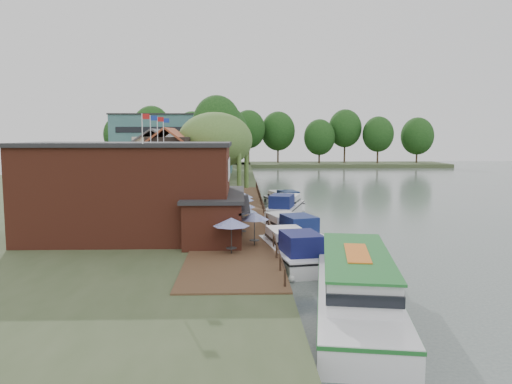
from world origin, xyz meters
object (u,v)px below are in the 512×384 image
object	(u,v)px
cottage_c	(196,160)
umbrella_1	(254,229)
cottage_b	(157,164)
cruiser_1	(290,227)
cruiser_0	(293,245)
hotel_block	(174,143)
umbrella_4	(243,208)
umbrella_3	(241,215)
swan	(292,278)
umbrella_5	(241,204)
cruiser_3	(283,198)
cottage_a	(170,169)
willow	(215,158)
cruiser_2	(285,204)
umbrella_2	(242,221)
tour_boat	(357,286)
umbrella_0	(231,236)
pub	(155,190)

from	to	relation	value
cottage_c	umbrella_1	distance (m)	38.23
cottage_b	cruiser_1	bearing A→B (deg)	-56.42
cruiser_0	cottage_c	bearing A→B (deg)	94.54
hotel_block	umbrella_4	size ratio (longest dim) A/B	10.69
umbrella_3	swan	xyz separation A→B (m)	(3.05, -11.23, -2.07)
umbrella_4	cruiser_1	xyz separation A→B (m)	(3.94, -3.74, -1.07)
hotel_block	umbrella_4	xyz separation A→B (m)	(14.61, -64.17, -4.86)
umbrella_3	cruiser_0	xyz separation A→B (m)	(3.57, -6.74, -1.05)
umbrella_3	umbrella_5	bearing A→B (deg)	89.57
umbrella_4	cruiser_3	xyz separation A→B (m)	(5.04, 16.28, -1.21)
cottage_a	willow	distance (m)	6.80
cruiser_2	cottage_c	bearing A→B (deg)	139.37
willow	umbrella_2	size ratio (longest dim) A/B	4.39
cruiser_2	umbrella_3	bearing A→B (deg)	-93.09
cruiser_3	tour_boat	size ratio (longest dim) A/B	0.65
cruiser_3	umbrella_2	bearing A→B (deg)	-118.61
umbrella_2	cruiser_3	xyz separation A→B (m)	(5.13, 23.18, -1.21)
cottage_c	umbrella_5	distance (m)	25.84
swan	cruiser_3	bearing A→B (deg)	86.12
cruiser_3	umbrella_3	bearing A→B (deg)	-120.40
willow	hotel_block	bearing A→B (deg)	102.71
umbrella_4	cruiser_2	xyz separation A→B (m)	(4.73, 10.00, -1.05)
hotel_block	umbrella_5	world-z (taller)	hotel_block
willow	cruiser_1	distance (m)	18.98
cruiser_2	umbrella_2	bearing A→B (deg)	-89.98
umbrella_5	swan	world-z (taller)	umbrella_5
cruiser_0	tour_boat	world-z (taller)	tour_boat
tour_boat	swan	distance (m)	6.47
cruiser_3	cruiser_0	bearing A→B (deg)	-109.56
cottage_b	cottage_c	xyz separation A→B (m)	(4.00, 9.00, 0.00)
cruiser_2	cottage_b	bearing A→B (deg)	167.89
cottage_c	umbrella_1	xyz separation A→B (m)	(7.40, -37.39, -2.96)
cottage_c	willow	size ratio (longest dim) A/B	0.82
cruiser_1	swan	bearing A→B (deg)	-111.43
umbrella_0	cruiser_0	bearing A→B (deg)	22.54
cruiser_2	tour_boat	world-z (taller)	tour_boat
pub	cruiser_2	bearing A→B (deg)	56.05
umbrella_3	cruiser_3	world-z (taller)	umbrella_3
umbrella_1	tour_boat	size ratio (longest dim) A/B	0.17
umbrella_0	cruiser_0	size ratio (longest dim) A/B	0.24
umbrella_4	cruiser_1	bearing A→B (deg)	-43.50
hotel_block	cottage_c	world-z (taller)	hotel_block
umbrella_1	swan	distance (m)	5.95
willow	cruiser_3	world-z (taller)	willow
cruiser_2	pub	bearing A→B (deg)	-108.03
hotel_block	cruiser_3	world-z (taller)	hotel_block
willow	cruiser_1	xyz separation A→B (m)	(7.04, -16.90, -4.99)
cottage_b	cruiser_2	bearing A→B (deg)	-28.03
willow	umbrella_4	world-z (taller)	willow
cruiser_3	cottage_c	bearing A→B (deg)	120.81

